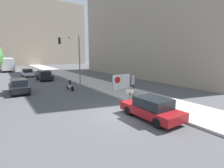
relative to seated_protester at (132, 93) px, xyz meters
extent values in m
plane|color=#4F4F51|center=(-2.89, -2.13, -0.79)|extent=(160.00, 160.00, 0.00)
cube|color=#B7B2A8|center=(1.57, 12.87, -0.71)|extent=(4.13, 90.00, 0.16)
cube|color=gray|center=(-4.89, 61.07, 10.62)|extent=(52.00, 12.00, 22.81)
cube|color=gray|center=(14.82, 12.66, 10.51)|extent=(10.00, 32.00, 22.61)
cylinder|color=#474C56|center=(-0.16, -0.13, -0.42)|extent=(0.03, 0.03, 0.43)
cylinder|color=#474C56|center=(0.21, -0.13, -0.42)|extent=(0.03, 0.03, 0.43)
cylinder|color=#474C56|center=(-0.16, 0.24, -0.42)|extent=(0.03, 0.03, 0.43)
cylinder|color=#474C56|center=(0.21, 0.24, -0.42)|extent=(0.03, 0.03, 0.43)
cube|color=navy|center=(0.02, 0.05, -0.19)|extent=(0.40, 0.40, 0.02)
cube|color=navy|center=(0.02, 0.24, 0.01)|extent=(0.40, 0.02, 0.38)
cylinder|color=#756651|center=(0.02, -0.11, -0.09)|extent=(0.18, 0.42, 0.18)
cylinder|color=#756651|center=(0.02, -0.32, -0.42)|extent=(0.16, 0.16, 0.43)
cube|color=black|center=(0.02, -0.38, -0.58)|extent=(0.20, 0.28, 0.10)
cylinder|color=silver|center=(0.02, 0.08, 0.08)|extent=(0.34, 0.34, 0.52)
sphere|color=#936B4C|center=(0.02, 0.08, 0.45)|extent=(0.22, 0.22, 0.22)
cylinder|color=silver|center=(-0.31, 0.00, 0.16)|extent=(0.45, 0.09, 0.09)
cube|color=white|center=(-0.51, 0.00, 0.20)|extent=(0.45, 0.02, 0.32)
cube|color=#AD1414|center=(-0.51, -0.01, 0.20)|extent=(0.34, 0.01, 0.08)
cylinder|color=black|center=(1.79, 2.06, -0.18)|extent=(0.28, 0.28, 0.90)
cylinder|color=#9E9EA3|center=(1.79, 2.06, 0.63)|extent=(0.34, 0.34, 0.71)
sphere|color=beige|center=(1.79, 2.06, 1.10)|extent=(0.24, 0.24, 0.24)
cylinder|color=slate|center=(0.50, 3.97, 0.26)|extent=(0.06, 0.06, 1.78)
cylinder|color=slate|center=(2.94, 3.97, 0.26)|extent=(0.06, 0.06, 1.78)
cube|color=white|center=(1.72, 3.97, 0.31)|extent=(2.44, 0.02, 1.68)
cylinder|color=red|center=(1.18, 3.95, 0.56)|extent=(0.74, 0.01, 0.74)
cylinder|color=slate|center=(-0.33, 10.80, 2.58)|extent=(0.16, 0.16, 6.42)
cylinder|color=slate|center=(-1.48, 11.31, 5.49)|extent=(1.12, 2.34, 0.11)
cube|color=black|center=(-2.63, 11.82, 5.07)|extent=(0.40, 0.40, 0.84)
sphere|color=green|center=(-2.63, 11.82, 4.79)|extent=(0.18, 0.18, 0.18)
cube|color=maroon|center=(-1.63, -3.82, -0.25)|extent=(1.88, 4.30, 0.54)
cube|color=black|center=(-1.63, -3.99, 0.34)|extent=(1.62, 2.24, 0.64)
cylinder|color=black|center=(-2.46, -2.48, -0.47)|extent=(0.22, 0.64, 0.64)
cylinder|color=black|center=(-0.80, -2.48, -0.47)|extent=(0.22, 0.64, 0.64)
cylinder|color=black|center=(-2.46, -5.15, -0.47)|extent=(0.22, 0.64, 0.64)
cylinder|color=black|center=(-0.80, -5.15, -0.47)|extent=(0.22, 0.64, 0.64)
cube|color=black|center=(-8.05, 9.52, -0.23)|extent=(1.74, 4.44, 0.58)
cube|color=black|center=(-8.05, 9.34, 0.40)|extent=(1.50, 2.31, 0.67)
cylinder|color=black|center=(-8.81, 10.89, -0.47)|extent=(0.22, 0.64, 0.64)
cylinder|color=black|center=(-7.29, 10.89, -0.47)|extent=(0.22, 0.64, 0.64)
cylinder|color=black|center=(-8.81, 8.14, -0.47)|extent=(0.22, 0.64, 0.64)
cylinder|color=black|center=(-7.29, 8.14, -0.47)|extent=(0.22, 0.64, 0.64)
cube|color=black|center=(-3.60, 17.52, -0.22)|extent=(1.88, 4.35, 0.59)
cube|color=black|center=(-3.60, 17.35, 0.41)|extent=(1.62, 2.26, 0.68)
cylinder|color=black|center=(-4.43, 18.87, -0.47)|extent=(0.22, 0.64, 0.64)
cylinder|color=black|center=(-2.77, 18.87, -0.47)|extent=(0.22, 0.64, 0.64)
cylinder|color=black|center=(-4.43, 16.17, -0.47)|extent=(0.22, 0.64, 0.64)
cylinder|color=black|center=(-2.77, 16.17, -0.47)|extent=(0.22, 0.64, 0.64)
cube|color=silver|center=(-5.15, 24.00, -0.26)|extent=(1.71, 4.19, 0.51)
cube|color=black|center=(-5.15, 23.83, 0.30)|extent=(1.47, 2.18, 0.61)
cylinder|color=black|center=(-5.89, 25.30, -0.47)|extent=(0.22, 0.64, 0.64)
cylinder|color=black|center=(-4.40, 25.30, -0.47)|extent=(0.22, 0.64, 0.64)
cylinder|color=black|center=(-5.89, 22.70, -0.47)|extent=(0.22, 0.64, 0.64)
cylinder|color=black|center=(-4.40, 22.70, -0.47)|extent=(0.22, 0.64, 0.64)
cube|color=silver|center=(-7.64, 37.68, 0.96)|extent=(2.57, 10.08, 2.61)
cube|color=black|center=(-7.64, 37.68, 1.10)|extent=(2.59, 9.57, 0.86)
cylinder|color=black|center=(-8.77, 40.80, -0.27)|extent=(0.30, 1.04, 1.04)
cylinder|color=black|center=(-6.51, 40.80, -0.27)|extent=(0.30, 1.04, 1.04)
cylinder|color=black|center=(-8.77, 34.55, -0.27)|extent=(0.30, 1.04, 1.04)
cylinder|color=black|center=(-6.51, 34.55, -0.27)|extent=(0.30, 1.04, 1.04)
cube|color=silver|center=(-2.91, 7.84, -0.31)|extent=(0.24, 0.92, 0.32)
cylinder|color=black|center=(-2.91, 7.79, 0.02)|extent=(0.28, 0.28, 0.52)
sphere|color=black|center=(-2.91, 7.79, 0.29)|extent=(0.24, 0.24, 0.24)
cylinder|color=black|center=(-2.91, 8.60, -0.49)|extent=(0.10, 0.60, 0.60)
cylinder|color=black|center=(-2.91, 7.07, -0.49)|extent=(0.10, 0.60, 0.60)
camera|label=1|loc=(-9.90, -11.61, 3.51)|focal=28.00mm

